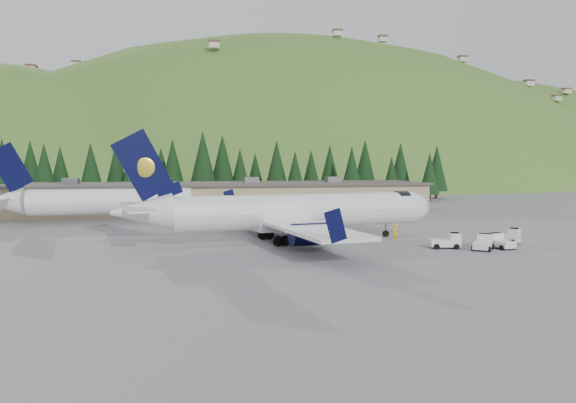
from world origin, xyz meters
The scene contains 11 objects.
ground centered at (0.00, 0.00, 0.00)m, with size 600.00×600.00×0.00m, color slate.
airliner centered at (-1.05, -0.16, 3.21)m, with size 36.27×34.17×12.04m.
second_airliner centered at (-24.92, 22.00, 3.32)m, with size 27.50×11.00×10.05m.
baggage_tug_a centered at (13.66, -7.92, 0.71)m, with size 3.23×2.35×1.58m.
baggage_tug_b centered at (21.45, -6.16, 0.76)m, with size 3.36×3.39×1.70m.
baggage_tug_c centered at (18.86, -8.95, 0.66)m, with size 1.96×2.93×1.49m.
terminal_building centered at (-5.01, 38.00, 2.62)m, with size 71.00×17.00×6.10m.
baggage_tug_d centered at (16.70, -9.52, 0.69)m, with size 3.00×3.15×1.55m.
ramp_worker centered at (10.68, -1.40, 0.92)m, with size 0.67×0.44×1.83m, color #FFC100.
tree_line centered at (-6.68, 60.88, 7.41)m, with size 112.73×18.47×13.80m.
hills centered at (53.34, 207.38, -82.80)m, with size 614.00×330.00×300.00m.
Camera 1 is at (-13.66, -59.87, 8.70)m, focal length 35.00 mm.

